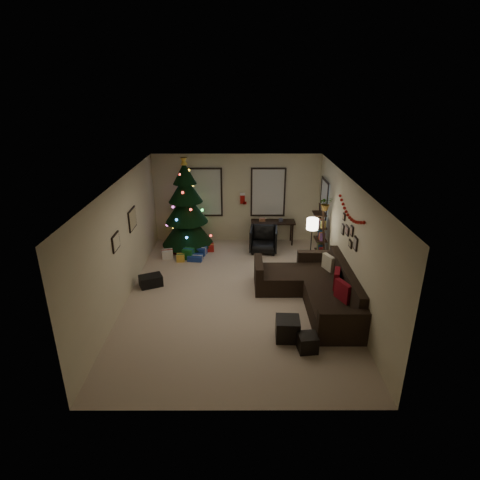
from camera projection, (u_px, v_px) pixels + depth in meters
name	position (u px, v px, depth m)	size (l,w,h in m)	color
floor	(236.00, 295.00, 9.25)	(7.00, 7.00, 0.00)	#C1A992
ceiling	(235.00, 182.00, 8.24)	(7.00, 7.00, 0.00)	white
wall_back	(237.00, 198.00, 12.00)	(5.00, 5.00, 0.00)	beige
wall_front	(233.00, 336.00, 5.50)	(5.00, 5.00, 0.00)	beige
wall_left	(123.00, 242.00, 8.74)	(7.00, 7.00, 0.00)	beige
wall_right	(348.00, 242.00, 8.75)	(7.00, 7.00, 0.00)	beige
window_back_left	(205.00, 192.00, 11.89)	(1.05, 0.06, 1.50)	#728CB2
window_back_right	(268.00, 192.00, 11.89)	(1.05, 0.06, 1.50)	#728CB2
window_right_wall	(324.00, 202.00, 11.06)	(0.06, 0.90, 1.30)	#728CB2
christmas_tree	(186.00, 211.00, 11.46)	(1.51, 1.51, 2.80)	black
presents	(191.00, 253.00, 11.22)	(1.43, 1.01, 0.30)	navy
sofa	(316.00, 289.00, 8.90)	(2.06, 2.98, 0.91)	black
pillow_red_a	(343.00, 292.00, 8.10)	(0.12, 0.43, 0.43)	maroon
pillow_red_b	(337.00, 279.00, 8.62)	(0.11, 0.42, 0.42)	maroon
pillow_cream	(328.00, 263.00, 9.42)	(0.11, 0.38, 0.38)	beige
ottoman_near	(288.00, 329.00, 7.61)	(0.45, 0.45, 0.43)	black
ottoman_far	(307.00, 343.00, 7.29)	(0.35, 0.35, 0.33)	black
desk	(273.00, 224.00, 12.01)	(1.32, 0.47, 0.71)	black
desk_chair	(264.00, 240.00, 11.50)	(0.72, 0.67, 0.74)	black
bookshelf	(321.00, 235.00, 10.66)	(0.30, 0.49, 1.64)	black
potted_plant	(326.00, 201.00, 10.09)	(0.42, 0.37, 0.47)	#4C4C4C
floor_lamp	(312.00, 227.00, 10.09)	(0.30, 0.30, 1.42)	black
art_map	(132.00, 219.00, 9.44)	(0.04, 0.60, 0.50)	black
art_abstract	(116.00, 242.00, 8.18)	(0.04, 0.45, 0.35)	black
gallery	(349.00, 233.00, 8.60)	(0.03, 1.25, 0.54)	black
garland	(350.00, 212.00, 8.40)	(0.08, 1.90, 0.30)	#A5140C
stocking_left	(232.00, 195.00, 11.99)	(0.20, 0.05, 0.36)	#990F0C
stocking_right	(243.00, 198.00, 11.91)	(0.20, 0.05, 0.36)	#990F0C
storage_bin	(151.00, 281.00, 9.63)	(0.53, 0.36, 0.27)	black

